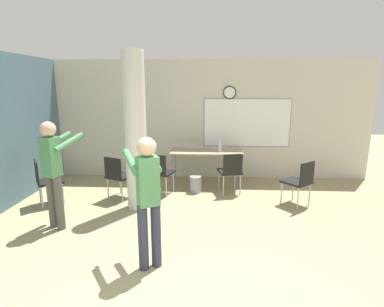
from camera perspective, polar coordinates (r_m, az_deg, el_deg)
wall_back at (r=7.21m, az=1.76°, el=6.38°), size 8.00×0.15×2.80m
support_pillar at (r=5.37m, az=-10.72°, el=3.96°), size 0.38×0.38×2.80m
folding_table at (r=6.74m, az=2.79°, el=0.03°), size 1.60×0.68×0.77m
bottle_on_table at (r=6.66m, az=5.32°, el=1.29°), size 0.08×0.08×0.29m
waste_bin at (r=6.36m, az=0.67°, el=-5.85°), size 0.25×0.25×0.34m
chair_table_right at (r=6.24m, az=7.40°, el=-3.08°), size 0.52×0.52×0.87m
chair_table_left at (r=6.15m, az=-6.08°, el=-3.26°), size 0.55×0.55×0.87m
chair_near_pillar at (r=6.06m, az=-13.94°, el=-3.84°), size 0.58×0.58×0.87m
chair_mid_room at (r=5.88m, az=19.88°, el=-4.73°), size 0.62×0.62×0.87m
chair_by_left_wall at (r=6.22m, az=-26.13°, el=-4.36°), size 0.61×0.61×0.87m
person_watching_back at (r=5.04m, az=-24.90°, el=-2.31°), size 0.55×0.68×1.69m
person_playing_front at (r=3.60m, az=-8.47°, el=-7.45°), size 0.56×0.66×1.64m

